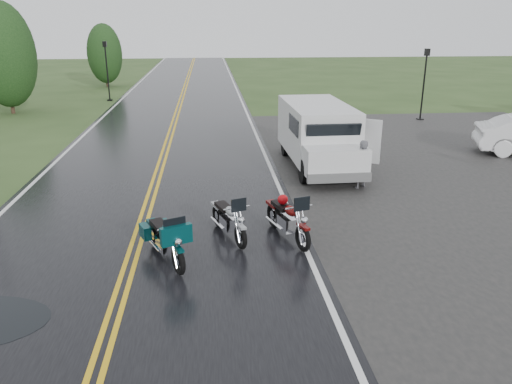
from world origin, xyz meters
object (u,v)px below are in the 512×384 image
Objects in this scene: motorcycle_teal at (178,250)px; lamp_post_far_right at (424,85)px; motorcycle_red at (303,228)px; lamp_post_far_left at (107,71)px; motorcycle_silver at (241,227)px; van_white at (305,150)px; person_at_van at (361,165)px.

lamp_post_far_right is at bearing 29.64° from motorcycle_teal.
lamp_post_far_left is at bearing 92.35° from motorcycle_red.
motorcycle_red is at bearing -29.80° from motorcycle_silver.
motorcycle_red is 0.37× the size of van_white.
motorcycle_teal is 6.72m from van_white.
person_at_van is at bearing 20.38° from motorcycle_teal.
van_white reaches higher than motorcycle_silver.
lamp_post_far_left reaches higher than motorcycle_teal.
motorcycle_silver is 5.59m from person_at_van.
person_at_van is (1.60, -0.60, -0.36)m from van_white.
motorcycle_red is 1.03× the size of motorcycle_teal.
motorcycle_teal is at bearing -160.24° from motorcycle_silver.
motorcycle_silver is at bearing 151.95° from motorcycle_red.
van_white is 1.75m from person_at_van.
person_at_van is at bearing -121.02° from lamp_post_far_right.
lamp_post_far_left is 18.80m from lamp_post_far_right.
motorcycle_teal is at bearing -126.55° from lamp_post_far_right.
motorcycle_silver is 0.34× the size of van_white.
lamp_post_far_left is (-5.54, 23.49, 1.24)m from motorcycle_teal.
motorcycle_red is 17.12m from lamp_post_far_right.
person_at_van is at bearing 26.51° from motorcycle_silver.
motorcycle_red reaches higher than motorcycle_teal.
van_white is at bearing -128.71° from lamp_post_far_right.
lamp_post_far_right is (6.24, 10.39, 1.05)m from person_at_van.
lamp_post_far_left reaches higher than motorcycle_silver.
van_white is 20.06m from lamp_post_far_left.
motorcycle_teal reaches higher than motorcycle_silver.
van_white is at bearing -62.86° from lamp_post_far_left.
motorcycle_teal is 0.56× the size of lamp_post_far_right.
lamp_post_far_right is (7.84, 9.79, 0.69)m from van_white.
motorcycle_silver is 0.54× the size of lamp_post_far_right.
lamp_post_far_right reaches higher than motorcycle_teal.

